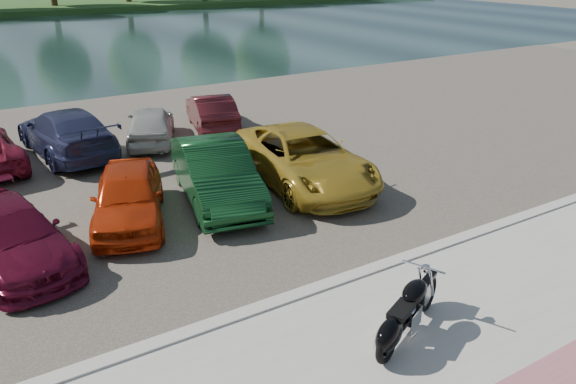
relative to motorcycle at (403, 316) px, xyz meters
name	(u,v)px	position (x,y,z in m)	size (l,w,h in m)	color
ground	(445,325)	(1.02, 0.00, -0.56)	(200.00, 200.00, 0.00)	#595447
promenade	(492,355)	(1.02, -1.00, -0.51)	(60.00, 6.00, 0.10)	#A8A59F
kerb	(372,271)	(1.02, 2.00, -0.49)	(60.00, 0.30, 0.14)	#A8A59F
parking_lot	(195,150)	(1.02, 11.00, -0.54)	(60.00, 18.00, 0.04)	#3F3933
river	(40,43)	(1.02, 40.00, -0.56)	(120.00, 40.00, 0.00)	#1A2E2D
motorcycle	(403,316)	(0.00, 0.00, 0.00)	(2.19, 1.18, 1.05)	black
car_3	(11,236)	(-5.00, 6.16, 0.09)	(1.72, 4.24, 1.23)	#5A0C24
car_4	(128,196)	(-2.39, 6.81, 0.15)	(1.57, 3.91, 1.33)	red
car_5	(216,173)	(-0.10, 6.89, 0.24)	(1.61, 4.61, 1.52)	#103B1A
car_6	(304,158)	(2.46, 6.71, 0.22)	(2.46, 5.34, 1.49)	#B6932A
car_11	(66,132)	(-2.57, 12.71, 0.21)	(2.05, 5.04, 1.46)	navy
car_12	(151,125)	(0.09, 12.50, 0.11)	(1.49, 3.71, 1.26)	#BBBBB6
car_13	(211,112)	(2.50, 12.91, 0.12)	(1.36, 3.89, 1.28)	#461217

